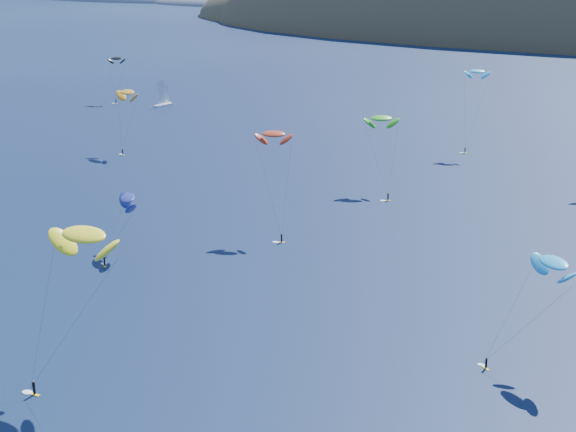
% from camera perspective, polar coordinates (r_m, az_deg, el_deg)
% --- Properties ---
extents(headland, '(460.00, 250.00, 60.00)m').
position_cam_1_polar(headland, '(950.08, -7.69, 14.96)').
color(headland, slate).
rests_on(headland, ground).
extents(sailboat, '(9.09, 7.86, 10.94)m').
position_cam_1_polar(sailboat, '(300.80, -8.85, 7.90)').
color(sailboat, white).
rests_on(sailboat, ground).
extents(kitesurfer_1, '(9.44, 8.40, 19.45)m').
position_cam_1_polar(kitesurfer_1, '(232.24, -11.37, 8.62)').
color(kitesurfer_1, yellow).
rests_on(kitesurfer_1, ground).
extents(kitesurfer_2, '(10.60, 11.26, 23.17)m').
position_cam_1_polar(kitesurfer_2, '(108.53, -14.33, -1.30)').
color(kitesurfer_2, yellow).
rests_on(kitesurfer_2, ground).
extents(kitesurfer_3, '(10.81, 13.80, 19.30)m').
position_cam_1_polar(kitesurfer_3, '(193.78, 6.67, 6.91)').
color(kitesurfer_3, yellow).
rests_on(kitesurfer_3, ground).
extents(kitesurfer_4, '(7.30, 6.09, 24.69)m').
position_cam_1_polar(kitesurfer_4, '(233.39, 13.32, 9.97)').
color(kitesurfer_4, yellow).
rests_on(kitesurfer_4, ground).
extents(kitesurfer_5, '(11.65, 10.15, 17.35)m').
position_cam_1_polar(kitesurfer_5, '(115.40, 18.38, -3.18)').
color(kitesurfer_5, yellow).
rests_on(kitesurfer_5, ground).
extents(kitesurfer_9, '(9.58, 9.79, 22.34)m').
position_cam_1_polar(kitesurfer_9, '(161.60, -1.02, 5.83)').
color(kitesurfer_9, yellow).
rests_on(kitesurfer_9, ground).
extents(kitesurfer_10, '(8.74, 13.81, 12.95)m').
position_cam_1_polar(kitesurfer_10, '(155.46, -11.34, 1.26)').
color(kitesurfer_10, yellow).
rests_on(kitesurfer_10, ground).
extents(kitesurfer_12, '(7.13, 7.14, 17.92)m').
position_cam_1_polar(kitesurfer_12, '(311.22, -12.10, 10.89)').
color(kitesurfer_12, yellow).
rests_on(kitesurfer_12, ground).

